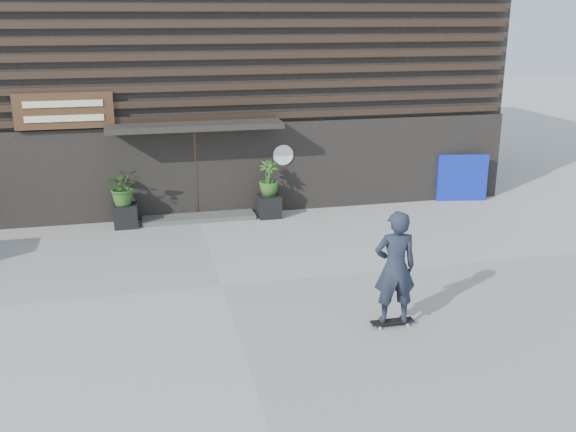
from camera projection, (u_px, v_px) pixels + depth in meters
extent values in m
plane|color=#9B9993|center=(221.00, 286.00, 13.25)|extent=(80.00, 80.00, 0.00)
cube|color=#484845|center=(199.00, 217.00, 17.51)|extent=(3.00, 0.80, 0.12)
cube|color=black|center=(126.00, 216.00, 16.84)|extent=(0.60, 0.60, 0.60)
imported|color=#2D591E|center=(123.00, 186.00, 16.61)|extent=(0.86, 0.75, 0.96)
cube|color=black|center=(269.00, 206.00, 17.66)|extent=(0.60, 0.60, 0.60)
imported|color=#2D591E|center=(269.00, 178.00, 17.43)|extent=(0.54, 0.54, 0.96)
cube|color=#0C1D9F|center=(462.00, 178.00, 19.10)|extent=(1.48, 0.37, 1.39)
cube|color=black|center=(178.00, 55.00, 21.35)|extent=(18.00, 10.00, 8.00)
cube|color=black|center=(196.00, 171.00, 17.47)|extent=(18.00, 0.12, 2.50)
cube|color=#38281E|center=(194.00, 118.00, 16.98)|extent=(17.60, 0.08, 0.18)
cube|color=#38281E|center=(193.00, 103.00, 16.86)|extent=(17.60, 0.08, 0.18)
cube|color=#38281E|center=(192.00, 87.00, 16.75)|extent=(17.60, 0.08, 0.18)
cube|color=#38281E|center=(192.00, 72.00, 16.63)|extent=(17.60, 0.08, 0.18)
cube|color=#38281E|center=(191.00, 56.00, 16.51)|extent=(17.60, 0.08, 0.18)
cube|color=#38281E|center=(190.00, 40.00, 16.40)|extent=(17.60, 0.08, 0.18)
cube|color=#38281E|center=(189.00, 24.00, 16.28)|extent=(17.60, 0.08, 0.18)
cube|color=#38281E|center=(189.00, 8.00, 16.16)|extent=(17.60, 0.08, 0.18)
cube|color=black|center=(195.00, 126.00, 16.67)|extent=(4.50, 1.00, 0.15)
cube|color=black|center=(195.00, 174.00, 17.65)|extent=(2.40, 0.30, 2.30)
cube|color=#38281E|center=(196.00, 175.00, 17.48)|extent=(0.06, 0.10, 2.30)
cube|color=#472B19|center=(64.00, 111.00, 16.12)|extent=(2.40, 0.10, 0.90)
cube|color=beige|center=(63.00, 104.00, 16.01)|extent=(1.90, 0.02, 0.16)
cube|color=beige|center=(64.00, 118.00, 16.11)|extent=(1.90, 0.02, 0.16)
cylinder|color=white|center=(283.00, 155.00, 17.81)|extent=(0.56, 0.03, 0.56)
cube|color=black|center=(392.00, 321.00, 11.53)|extent=(0.78, 0.20, 0.02)
cylinder|color=#A2A29E|center=(380.00, 328.00, 11.40)|extent=(0.06, 0.03, 0.06)
cylinder|color=#A9A9A4|center=(376.00, 323.00, 11.59)|extent=(0.06, 0.03, 0.06)
cylinder|color=#B2B2AD|center=(408.00, 325.00, 11.51)|extent=(0.06, 0.03, 0.06)
cylinder|color=#AEAEA9|center=(403.00, 320.00, 11.70)|extent=(0.06, 0.03, 0.06)
imported|color=black|center=(395.00, 267.00, 11.22)|extent=(0.79, 0.56, 2.04)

